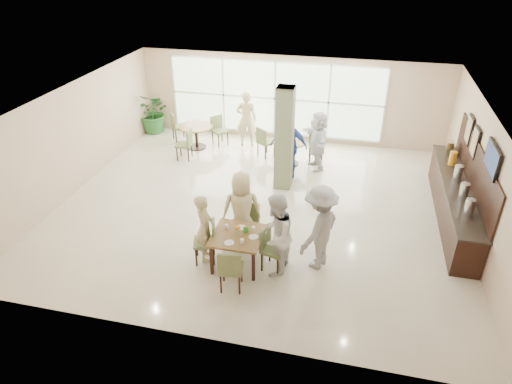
% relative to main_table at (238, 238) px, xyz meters
% --- Properties ---
extents(ground, '(10.00, 10.00, 0.00)m').
position_rel_main_table_xyz_m(ground, '(-0.10, 2.40, -0.67)').
color(ground, beige).
rests_on(ground, ground).
extents(room_shell, '(10.00, 10.00, 10.00)m').
position_rel_main_table_xyz_m(room_shell, '(-0.10, 2.40, 1.04)').
color(room_shell, white).
rests_on(room_shell, ground).
extents(window_bank, '(7.00, 0.04, 7.00)m').
position_rel_main_table_xyz_m(window_bank, '(-0.60, 6.86, 0.73)').
color(window_bank, silver).
rests_on(window_bank, ground).
extents(column, '(0.45, 0.45, 2.80)m').
position_rel_main_table_xyz_m(column, '(0.30, 3.60, 0.73)').
color(column, '#6C7954').
rests_on(column, ground).
extents(main_table, '(1.03, 1.03, 0.75)m').
position_rel_main_table_xyz_m(main_table, '(0.00, 0.00, 0.00)').
color(main_table, brown).
rests_on(main_table, ground).
extents(round_table_left, '(1.11, 1.11, 0.75)m').
position_rel_main_table_xyz_m(round_table_left, '(-2.90, 5.55, -0.09)').
color(round_table_left, brown).
rests_on(round_table_left, ground).
extents(round_table_right, '(0.99, 0.99, 0.75)m').
position_rel_main_table_xyz_m(round_table_right, '(0.23, 5.02, -0.12)').
color(round_table_right, brown).
rests_on(round_table_right, ground).
extents(chairs_main_table, '(2.02, 2.06, 0.95)m').
position_rel_main_table_xyz_m(chairs_main_table, '(0.02, 0.01, -0.19)').
color(chairs_main_table, '#556035').
rests_on(chairs_main_table, ground).
extents(chairs_table_left, '(2.08, 1.94, 0.95)m').
position_rel_main_table_xyz_m(chairs_table_left, '(-2.95, 5.52, -0.19)').
color(chairs_table_left, '#556035').
rests_on(chairs_table_left, ground).
extents(chairs_table_right, '(2.12, 1.73, 0.95)m').
position_rel_main_table_xyz_m(chairs_table_right, '(0.21, 5.05, -0.19)').
color(chairs_table_right, '#556035').
rests_on(chairs_table_right, ground).
extents(tabletop_clutter, '(0.76, 0.78, 0.21)m').
position_rel_main_table_xyz_m(tabletop_clutter, '(0.06, 0.01, 0.15)').
color(tabletop_clutter, white).
rests_on(tabletop_clutter, main_table).
extents(buffet_counter, '(0.64, 4.70, 1.95)m').
position_rel_main_table_xyz_m(buffet_counter, '(4.60, 2.90, -0.11)').
color(buffet_counter, black).
rests_on(buffet_counter, ground).
extents(wall_tv, '(0.06, 1.00, 0.58)m').
position_rel_main_table_xyz_m(wall_tv, '(4.84, 1.80, 1.48)').
color(wall_tv, black).
rests_on(wall_tv, ground).
extents(framed_art_a, '(0.05, 0.55, 0.70)m').
position_rel_main_table_xyz_m(framed_art_a, '(4.85, 3.40, 1.18)').
color(framed_art_a, black).
rests_on(framed_art_a, ground).
extents(framed_art_b, '(0.05, 0.55, 0.70)m').
position_rel_main_table_xyz_m(framed_art_b, '(4.85, 4.20, 1.18)').
color(framed_art_b, black).
rests_on(framed_art_b, ground).
extents(potted_plant, '(1.54, 1.54, 1.43)m').
position_rel_main_table_xyz_m(potted_plant, '(-4.76, 6.47, 0.05)').
color(potted_plant, '#276329').
rests_on(potted_plant, ground).
extents(teen_left, '(0.48, 0.62, 1.53)m').
position_rel_main_table_xyz_m(teen_left, '(-0.73, 0.06, 0.10)').
color(teen_left, '#C9BA86').
rests_on(teen_left, ground).
extents(teen_far, '(0.97, 0.72, 1.76)m').
position_rel_main_table_xyz_m(teen_far, '(-0.11, 0.77, 0.21)').
color(teen_far, '#C9BA86').
rests_on(teen_far, ground).
extents(teen_right, '(0.73, 0.91, 1.79)m').
position_rel_main_table_xyz_m(teen_right, '(0.79, -0.03, 0.23)').
color(teen_right, white).
rests_on(teen_right, ground).
extents(teen_standing, '(1.13, 1.38, 1.86)m').
position_rel_main_table_xyz_m(teen_standing, '(1.62, 0.37, 0.26)').
color(teen_standing, '#98989A').
rests_on(teen_standing, ground).
extents(adult_a, '(1.05, 0.61, 1.79)m').
position_rel_main_table_xyz_m(adult_a, '(0.32, 4.29, 0.23)').
color(adult_a, '#3B5CB3').
rests_on(adult_a, ground).
extents(adult_b, '(1.30, 1.76, 1.74)m').
position_rel_main_table_xyz_m(adult_b, '(1.05, 4.96, 0.21)').
color(adult_b, white).
rests_on(adult_b, ground).
extents(adult_standing, '(0.72, 0.54, 1.82)m').
position_rel_main_table_xyz_m(adult_standing, '(-1.36, 6.09, 0.24)').
color(adult_standing, '#C9BA86').
rests_on(adult_standing, ground).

